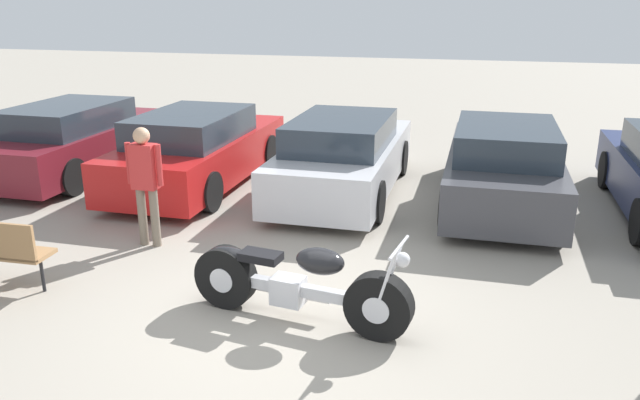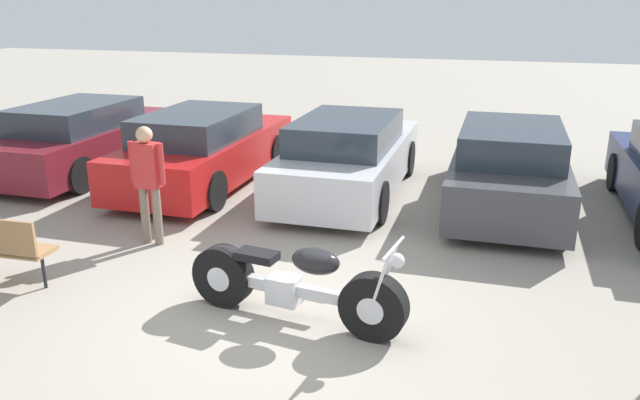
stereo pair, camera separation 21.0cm
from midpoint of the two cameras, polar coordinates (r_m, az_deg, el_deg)
The scene contains 7 objects.
ground_plane at distance 6.73m, azimuth -3.68°, elevation -11.04°, with size 60.00×60.00×0.00m, color gray.
motorcycle at distance 6.57m, azimuth -1.62°, elevation -7.65°, with size 2.45×0.78×1.02m.
parked_car_maroon at distance 13.01m, azimuth -20.23°, elevation 5.34°, with size 1.81×4.53×1.36m.
parked_car_red at distance 11.49m, azimuth -10.00°, elevation 4.61°, with size 1.81×4.53×1.36m.
parked_car_silver at distance 10.77m, azimuth 3.22°, elevation 3.96°, with size 1.81×4.53×1.36m.
parked_car_dark_grey at distance 10.58m, azimuth 17.43°, elevation 2.90°, with size 1.81×4.53×1.36m.
person_standing at distance 8.69m, azimuth -14.81°, elevation 2.17°, with size 0.52×0.22×1.65m.
Camera 2 is at (2.15, -5.48, 3.27)m, focal length 35.00 mm.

